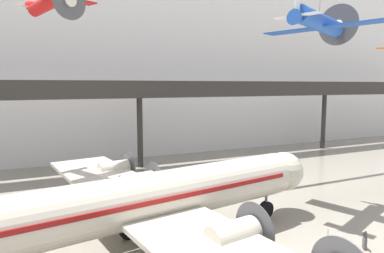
{
  "coord_description": "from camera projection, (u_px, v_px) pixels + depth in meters",
  "views": [
    {
      "loc": [
        -11.59,
        -15.07,
        10.13
      ],
      "look_at": [
        -1.19,
        7.56,
        7.1
      ],
      "focal_mm": 32.0,
      "sensor_mm": 36.0,
      "label": 1
    }
  ],
  "objects": [
    {
      "name": "suspended_plane_blue_trainer",
      "position": [
        319.0,
        23.0,
        26.19
      ],
      "size": [
        8.1,
        9.46,
        7.82
      ],
      "rotation": [
        0.0,
        0.0,
        0.35
      ],
      "color": "#1E4CAD"
    },
    {
      "name": "stanchion_barrier",
      "position": [
        328.0,
        240.0,
        21.73
      ],
      "size": [
        0.36,
        0.36,
        1.08
      ],
      "color": "#B2B5BA",
      "rests_on": "ground"
    },
    {
      "name": "hangar_back_wall",
      "position": [
        125.0,
        60.0,
        47.18
      ],
      "size": [
        140.0,
        3.0,
        26.99
      ],
      "color": "white",
      "rests_on": "ground"
    },
    {
      "name": "airliner_silver_main",
      "position": [
        139.0,
        202.0,
        20.0
      ],
      "size": [
        28.18,
        32.29,
        9.26
      ],
      "rotation": [
        0.0,
        0.0,
        0.16
      ],
      "color": "beige",
      "rests_on": "ground"
    },
    {
      "name": "suspended_plane_red_highwing",
      "position": [
        49.0,
        2.0,
        27.26
      ],
      "size": [
        7.55,
        6.65,
        6.33
      ],
      "rotation": [
        0.0,
        0.0,
        5.17
      ],
      "color": "red"
    },
    {
      "name": "info_sign_pedestal",
      "position": [
        365.0,
        242.0,
        21.17
      ],
      "size": [
        0.47,
        0.67,
        1.24
      ],
      "rotation": [
        0.0,
        0.0,
        -0.59
      ],
      "color": "#4C4C51",
      "rests_on": "ground"
    },
    {
      "name": "mezzanine_walkway",
      "position": [
        142.0,
        95.0,
        40.68
      ],
      "size": [
        110.0,
        3.2,
        10.63
      ],
      "color": "#2D2B28",
      "rests_on": "ground"
    }
  ]
}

